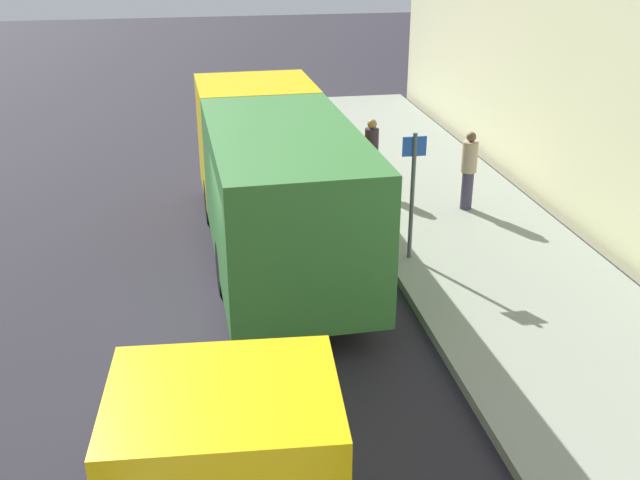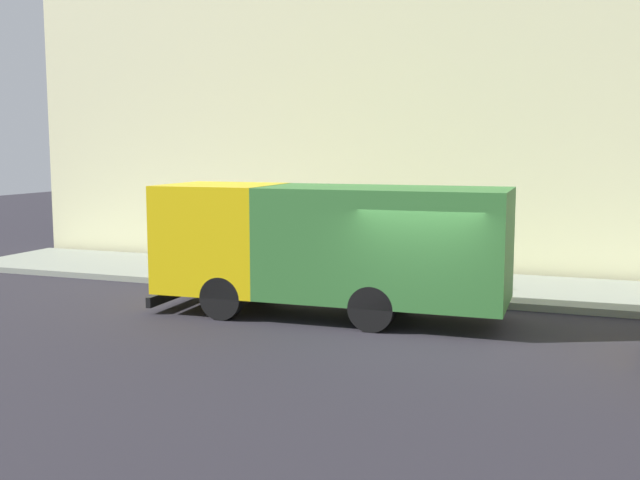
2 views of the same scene
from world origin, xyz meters
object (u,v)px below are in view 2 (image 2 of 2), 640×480
object	(u,v)px
large_utility_truck	(329,242)
pedestrian_standing	(332,241)
street_sign_post	(392,234)
pedestrian_walking	(256,247)

from	to	relation	value
large_utility_truck	pedestrian_standing	bearing A→B (deg)	16.71
pedestrian_standing	large_utility_truck	bearing A→B (deg)	110.48
pedestrian_standing	street_sign_post	size ratio (longest dim) A/B	0.72
pedestrian_standing	street_sign_post	world-z (taller)	street_sign_post
pedestrian_standing	street_sign_post	distance (m)	3.03
pedestrian_walking	street_sign_post	bearing A→B (deg)	147.76
large_utility_truck	pedestrian_standing	size ratio (longest dim) A/B	4.54
street_sign_post	large_utility_truck	bearing A→B (deg)	161.85
pedestrian_walking	pedestrian_standing	distance (m)	2.35
street_sign_post	pedestrian_walking	bearing A→B (deg)	87.55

